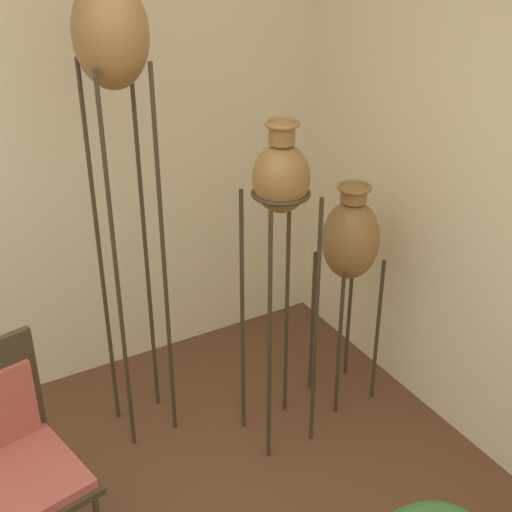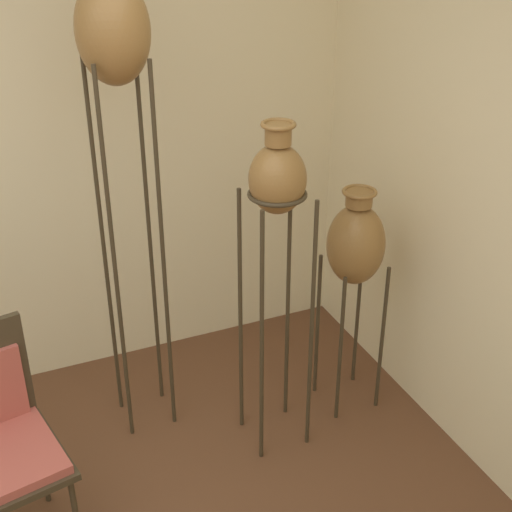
{
  "view_description": "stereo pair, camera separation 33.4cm",
  "coord_description": "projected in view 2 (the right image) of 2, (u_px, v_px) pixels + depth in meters",
  "views": [
    {
      "loc": [
        -0.19,
        -1.26,
        2.52
      ],
      "look_at": [
        1.29,
        1.3,
        0.95
      ],
      "focal_mm": 50.0,
      "sensor_mm": 36.0,
      "label": 1
    },
    {
      "loc": [
        0.11,
        -1.41,
        2.52
      ],
      "look_at": [
        1.29,
        1.3,
        0.95
      ],
      "focal_mm": 50.0,
      "sensor_mm": 36.0,
      "label": 2
    }
  ],
  "objects": [
    {
      "name": "vase_stand_tall",
      "position": [
        114.0,
        45.0,
        2.9
      ],
      "size": [
        0.31,
        0.31,
        2.27
      ],
      "color": "#382D1E",
      "rests_on": "ground_plane"
    },
    {
      "name": "vase_stand_medium",
      "position": [
        277.0,
        191.0,
        3.04
      ],
      "size": [
        0.27,
        0.27,
        1.65
      ],
      "color": "#382D1E",
      "rests_on": "ground_plane"
    },
    {
      "name": "vase_stand_short",
      "position": [
        356.0,
        246.0,
        3.48
      ],
      "size": [
        0.29,
        0.29,
        1.23
      ],
      "color": "#382D1E",
      "rests_on": "ground_plane"
    }
  ]
}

